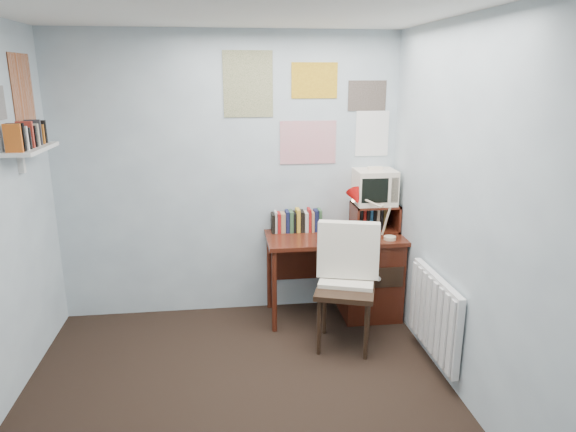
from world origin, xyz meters
name	(u,v)px	position (x,y,z in m)	size (l,w,h in m)	color
ground	(241,429)	(0.00, 0.00, 0.00)	(3.50, 3.50, 0.00)	black
back_wall	(229,178)	(0.00, 1.75, 1.25)	(3.00, 0.02, 2.50)	silver
right_wall	(489,228)	(1.50, 0.00, 1.25)	(0.02, 3.50, 2.50)	silver
desk	(363,272)	(1.17, 1.48, 0.41)	(1.20, 0.55, 0.76)	#4E1E11
desk_chair	(345,290)	(0.87, 0.93, 0.48)	(0.49, 0.47, 0.97)	black
desk_lamp	(391,218)	(1.35, 1.31, 0.95)	(0.27, 0.23, 0.38)	#AC0C0B
tv_riser	(375,217)	(1.29, 1.59, 0.89)	(0.40, 0.30, 0.25)	#4E1E11
crt_tv	(374,185)	(1.28, 1.61, 1.18)	(0.35, 0.33, 0.34)	#EDDEC6
book_row	(304,219)	(0.66, 1.66, 0.87)	(0.60, 0.14, 0.22)	#4E1E11
radiator	(435,315)	(1.46, 0.55, 0.42)	(0.09, 0.80, 0.60)	white
wall_shelf	(31,149)	(-1.40, 1.10, 1.62)	(0.20, 0.62, 0.24)	white
posters_back	(308,108)	(0.70, 1.74, 1.85)	(1.20, 0.01, 0.90)	white
posters_left	(9,94)	(-1.49, 1.10, 2.00)	(0.01, 0.70, 0.60)	white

